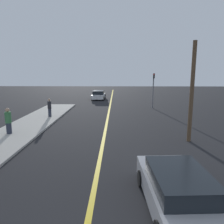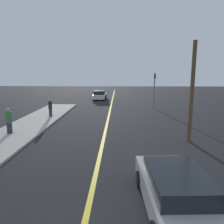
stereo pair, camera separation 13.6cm
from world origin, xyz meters
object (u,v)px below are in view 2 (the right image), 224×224
at_px(car_near_right_lane, 175,191).
at_px(pedestrian_far_standing, 50,108).
at_px(traffic_light, 154,87).
at_px(car_ahead_center, 100,95).
at_px(utility_pole, 192,93).
at_px(pedestrian_mid_group, 9,121).

xyz_separation_m(car_near_right_lane, pedestrian_far_standing, (-8.04, 13.42, 0.32)).
distance_m(car_near_right_lane, traffic_light, 19.13).
xyz_separation_m(car_near_right_lane, car_ahead_center, (-4.64, 27.03, 0.00)).
bearing_deg(traffic_light, utility_pole, -88.71).
distance_m(pedestrian_far_standing, utility_pole, 12.66).
relative_size(car_ahead_center, utility_pole, 0.67).
bearing_deg(utility_pole, car_ahead_center, 109.68).
xyz_separation_m(traffic_light, utility_pole, (0.27, -12.05, 0.53)).
distance_m(car_near_right_lane, pedestrian_far_standing, 15.65).
distance_m(traffic_light, utility_pole, 12.06).
height_order(car_ahead_center, pedestrian_far_standing, pedestrian_far_standing).
relative_size(car_near_right_lane, pedestrian_far_standing, 2.79).
relative_size(traffic_light, utility_pole, 0.67).
distance_m(car_ahead_center, pedestrian_far_standing, 14.04).
distance_m(pedestrian_mid_group, pedestrian_far_standing, 5.70).
xyz_separation_m(pedestrian_far_standing, traffic_light, (10.36, 5.48, 1.50)).
distance_m(car_near_right_lane, utility_pole, 7.69).
bearing_deg(traffic_light, car_ahead_center, 130.50).
bearing_deg(traffic_light, car_near_right_lane, -96.98).
relative_size(pedestrian_far_standing, utility_pole, 0.28).
bearing_deg(car_near_right_lane, utility_pole, 66.19).
xyz_separation_m(pedestrian_mid_group, traffic_light, (11.41, 11.08, 1.47)).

